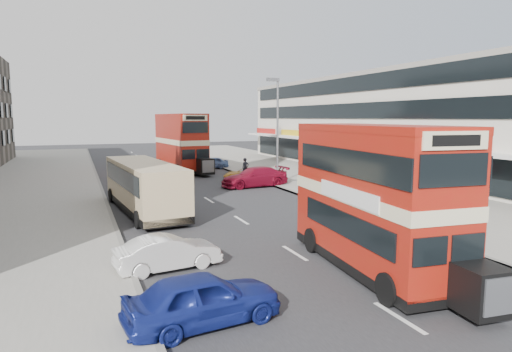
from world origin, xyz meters
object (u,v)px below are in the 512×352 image
car_left_front (168,253)px  pedestrian_near (315,176)px  bus_main (374,197)px  coach (144,185)px  car_right_c (211,163)px  cyclist (245,174)px  car_left_near (203,298)px  car_right_b (246,174)px  street_lamp (277,123)px  bus_second (181,142)px  car_right_a (254,177)px

car_left_front → pedestrian_near: bearing=-53.2°
car_left_front → bus_main: bearing=-119.7°
coach → car_left_front: bearing=-98.7°
car_right_c → cyclist: 10.50m
car_left_near → car_right_b: size_ratio=1.04×
car_right_c → pedestrian_near: bearing=17.1°
street_lamp → car_left_front: street_lamp is taller
bus_second → car_left_front: 28.31m
coach → car_right_b: coach is taller
bus_second → car_left_front: bearing=71.2°
street_lamp → cyclist: bearing=125.8°
car_left_near → street_lamp: bearing=-35.8°
car_right_b → car_right_c: size_ratio=1.07×
car_right_a → cyclist: (0.14, 2.31, -0.09)m
car_left_front → bus_second: bearing=-21.0°
street_lamp → car_left_near: street_lamp is taller
bus_second → cyclist: (3.16, -9.14, -2.16)m
car_left_near → car_right_a: bearing=-31.8°
car_left_front → street_lamp: bearing=-43.0°
car_left_front → car_right_c: bearing=-26.5°
bus_second → car_right_a: bearing=99.4°
car_left_front → pedestrian_near: size_ratio=1.91×
bus_second → car_left_near: size_ratio=2.46×
bus_second → coach: bearing=65.8°
car_left_near → car_left_front: bearing=-6.4°
street_lamp → car_left_front: 20.08m
car_right_a → pedestrian_near: size_ratio=2.73×
car_left_near → cyclist: (9.69, 22.75, -0.02)m
car_left_near → car_left_front: (-0.03, 4.44, -0.09)m
coach → cyclist: bearing=37.3°
bus_main → coach: bearing=-59.7°
pedestrian_near → car_left_front: bearing=6.0°
coach → car_right_a: (8.97, 6.06, -0.77)m
coach → car_right_a: 10.85m
car_right_b → car_right_c: (-0.29, 9.48, 0.07)m
car_left_front → car_left_near: bearing=172.8°
car_right_a → pedestrian_near: 4.75m
car_left_near → cyclist: 24.73m
bus_main → coach: (-5.86, 12.57, -1.01)m
pedestrian_near → cyclist: 6.58m
bus_second → car_right_c: size_ratio=2.76×
car_left_near → car_right_c: 34.68m
street_lamp → coach: (-10.78, -6.06, -3.27)m
bus_main → cyclist: bearing=-93.5°
car_right_b → pedestrian_near: size_ratio=2.03×
car_right_c → car_left_front: bearing=-11.8°
cyclist → bus_main: bearing=-106.4°
bus_main → car_right_b: bus_main is taller
cyclist → street_lamp: bearing=-61.8°
coach → car_right_a: size_ratio=1.92×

